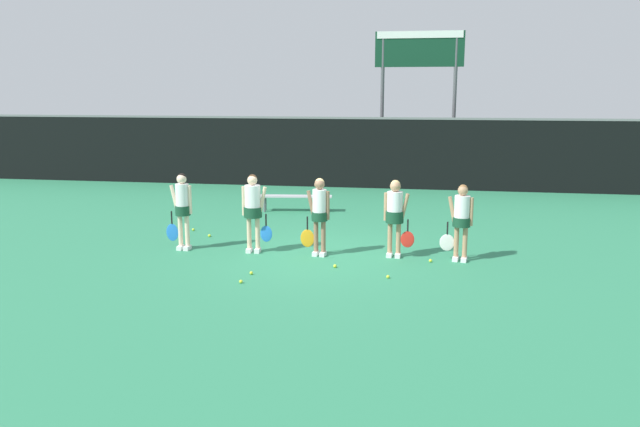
% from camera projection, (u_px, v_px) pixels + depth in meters
% --- Properties ---
extents(ground_plane, '(140.00, 140.00, 0.00)m').
position_uv_depth(ground_plane, '(320.00, 255.00, 13.56)').
color(ground_plane, '#2D7F56').
extents(fence_windscreen, '(60.00, 0.08, 2.58)m').
position_uv_depth(fence_windscreen, '(364.00, 152.00, 22.64)').
color(fence_windscreen, black).
rests_on(fence_windscreen, ground_plane).
extents(scoreboard, '(3.29, 0.15, 5.68)m').
position_uv_depth(scoreboard, '(419.00, 66.00, 23.32)').
color(scoreboard, '#515156').
rests_on(scoreboard, ground_plane).
extents(bench_courtside, '(2.20, 0.62, 0.48)m').
position_uv_depth(bench_courtside, '(295.00, 198.00, 18.34)').
color(bench_courtside, '#B2B2B7').
rests_on(bench_courtside, ground_plane).
extents(player_0, '(0.62, 0.34, 1.72)m').
position_uv_depth(player_0, '(182.00, 205.00, 13.82)').
color(player_0, beige).
rests_on(player_0, ground_plane).
extents(player_1, '(0.67, 0.40, 1.73)m').
position_uv_depth(player_1, '(253.00, 206.00, 13.58)').
color(player_1, beige).
rests_on(player_1, ground_plane).
extents(player_2, '(0.64, 0.34, 1.68)m').
position_uv_depth(player_2, '(319.00, 210.00, 13.31)').
color(player_2, '#8C664C').
rests_on(player_2, ground_plane).
extents(player_3, '(0.66, 0.38, 1.66)m').
position_uv_depth(player_3, '(395.00, 212.00, 13.20)').
color(player_3, tan).
rests_on(player_3, ground_plane).
extents(player_4, '(0.66, 0.37, 1.61)m').
position_uv_depth(player_4, '(461.00, 216.00, 12.89)').
color(player_4, tan).
rests_on(player_4, ground_plane).
extents(tennis_ball_0, '(0.07, 0.07, 0.07)m').
position_uv_depth(tennis_ball_0, '(209.00, 236.00, 15.19)').
color(tennis_ball_0, '#CCE033').
rests_on(tennis_ball_0, ground_plane).
extents(tennis_ball_1, '(0.07, 0.07, 0.07)m').
position_uv_depth(tennis_ball_1, '(431.00, 261.00, 12.95)').
color(tennis_ball_1, '#CCE033').
rests_on(tennis_ball_1, ground_plane).
extents(tennis_ball_2, '(0.07, 0.07, 0.07)m').
position_uv_depth(tennis_ball_2, '(193.00, 230.00, 15.86)').
color(tennis_ball_2, '#CCE033').
rests_on(tennis_ball_2, ground_plane).
extents(tennis_ball_3, '(0.07, 0.07, 0.07)m').
position_uv_depth(tennis_ball_3, '(241.00, 282.00, 11.54)').
color(tennis_ball_3, '#CCE033').
rests_on(tennis_ball_3, ground_plane).
extents(tennis_ball_4, '(0.07, 0.07, 0.07)m').
position_uv_depth(tennis_ball_4, '(335.00, 266.00, 12.55)').
color(tennis_ball_4, '#CCE033').
rests_on(tennis_ball_4, ground_plane).
extents(tennis_ball_5, '(0.06, 0.06, 0.06)m').
position_uv_depth(tennis_ball_5, '(251.00, 273.00, 12.08)').
color(tennis_ball_5, '#CCE033').
rests_on(tennis_ball_5, ground_plane).
extents(tennis_ball_6, '(0.06, 0.06, 0.06)m').
position_uv_depth(tennis_ball_6, '(388.00, 277.00, 11.84)').
color(tennis_ball_6, '#CCE033').
rests_on(tennis_ball_6, ground_plane).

